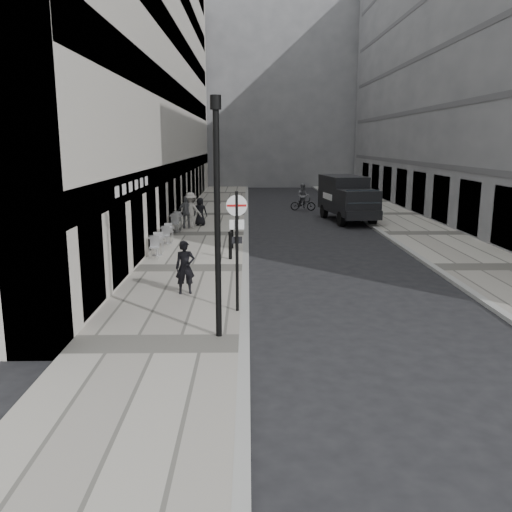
{
  "coord_description": "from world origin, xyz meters",
  "views": [
    {
      "loc": [
        0.09,
        -9.0,
        4.6
      ],
      "look_at": [
        0.32,
        6.28,
        1.4
      ],
      "focal_mm": 38.0,
      "sensor_mm": 36.0,
      "label": 1
    }
  ],
  "objects": [
    {
      "name": "cyclist",
      "position": [
        3.92,
        28.38,
        0.72
      ],
      "size": [
        1.78,
        0.83,
        1.85
      ],
      "rotation": [
        0.0,
        0.0,
        -0.14
      ],
      "color": "black",
      "rests_on": "ground"
    },
    {
      "name": "lamppost",
      "position": [
        -0.6,
        3.19,
        3.18
      ],
      "size": [
        0.25,
        0.25,
        5.5
      ],
      "color": "black",
      "rests_on": "sidewalk"
    },
    {
      "name": "cafe_table_near",
      "position": [
        -3.6,
        12.55,
        0.57
      ],
      "size": [
        0.69,
        1.56,
        0.89
      ],
      "color": "silver",
      "rests_on": "sidewalk"
    },
    {
      "name": "walking_man",
      "position": [
        -1.8,
        6.9,
        0.93
      ],
      "size": [
        0.66,
        0.51,
        1.62
      ],
      "primitive_type": "imported",
      "rotation": [
        0.0,
        0.0,
        0.22
      ],
      "color": "black",
      "rests_on": "sidewalk"
    },
    {
      "name": "sign_post",
      "position": [
        -0.2,
        5.14,
        2.2
      ],
      "size": [
        0.56,
        0.11,
        3.25
      ],
      "rotation": [
        0.0,
        0.0,
        0.07
      ],
      "color": "black",
      "rests_on": "sidewalk"
    },
    {
      "name": "cafe_table_far",
      "position": [
        -3.6,
        18.65,
        0.62
      ],
      "size": [
        0.76,
        1.72,
        0.98
      ],
      "color": "#A8A8AA",
      "rests_on": "sidewalk"
    },
    {
      "name": "pedestrian_b",
      "position": [
        -2.97,
        19.88,
        1.07
      ],
      "size": [
        1.38,
        1.04,
        1.89
      ],
      "primitive_type": "imported",
      "rotation": [
        0.0,
        0.0,
        2.84
      ],
      "color": "#B2ACA5",
      "rests_on": "sidewalk"
    },
    {
      "name": "far_sidewalk",
      "position": [
        9.0,
        18.0,
        0.06
      ],
      "size": [
        4.0,
        60.0,
        0.12
      ],
      "primitive_type": "cube",
      "color": "#A29D92",
      "rests_on": "ground"
    },
    {
      "name": "pedestrian_a",
      "position": [
        -3.17,
        19.76,
        0.98
      ],
      "size": [
        1.04,
        0.51,
        1.71
      ],
      "primitive_type": "imported",
      "rotation": [
        0.0,
        0.0,
        3.24
      ],
      "color": "slate",
      "rests_on": "sidewalk"
    },
    {
      "name": "building_left",
      "position": [
        -6.0,
        24.5,
        9.0
      ],
      "size": [
        4.0,
        45.0,
        18.0
      ],
      "primitive_type": "cube",
      "color": "#B4AFA4",
      "rests_on": "ground"
    },
    {
      "name": "ground",
      "position": [
        0.0,
        0.0,
        0.0
      ],
      "size": [
        120.0,
        120.0,
        0.0
      ],
      "primitive_type": "plane",
      "color": "black",
      "rests_on": "ground"
    },
    {
      "name": "bollard_near",
      "position": [
        -0.6,
        11.83,
        0.64
      ],
      "size": [
        0.14,
        0.14,
        1.03
      ],
      "primitive_type": "cylinder",
      "color": "black",
      "rests_on": "sidewalk"
    },
    {
      "name": "cafe_table_mid",
      "position": [
        -3.56,
        15.21,
        0.56
      ],
      "size": [
        0.68,
        1.53,
        0.87
      ],
      "color": "silver",
      "rests_on": "sidewalk"
    },
    {
      "name": "building_right",
      "position": [
        14.0,
        24.5,
        10.0
      ],
      "size": [
        6.0,
        45.0,
        20.0
      ],
      "primitive_type": "cube",
      "color": "gray",
      "rests_on": "ground"
    },
    {
      "name": "building_far",
      "position": [
        1.5,
        56.0,
        11.0
      ],
      "size": [
        24.0,
        16.0,
        22.0
      ],
      "primitive_type": "cube",
      "color": "gray",
      "rests_on": "ground"
    },
    {
      "name": "sidewalk",
      "position": [
        -2.0,
        18.0,
        0.06
      ],
      "size": [
        4.0,
        60.0,
        0.12
      ],
      "primitive_type": "cube",
      "color": "#A29D92",
      "rests_on": "ground"
    },
    {
      "name": "panel_van",
      "position": [
        5.98,
        23.13,
        1.49
      ],
      "size": [
        2.83,
        5.86,
        2.65
      ],
      "rotation": [
        0.0,
        0.0,
        0.14
      ],
      "color": "black",
      "rests_on": "ground"
    },
    {
      "name": "pedestrian_c",
      "position": [
        -2.54,
        20.75,
        0.89
      ],
      "size": [
        0.81,
        0.59,
        1.54
      ],
      "primitive_type": "imported",
      "rotation": [
        0.0,
        0.0,
        3.0
      ],
      "color": "black",
      "rests_on": "sidewalk"
    },
    {
      "name": "bollard_far",
      "position": [
        -0.6,
        14.07,
        0.61
      ],
      "size": [
        0.13,
        0.13,
        0.98
      ],
      "primitive_type": "cylinder",
      "color": "black",
      "rests_on": "sidewalk"
    }
  ]
}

